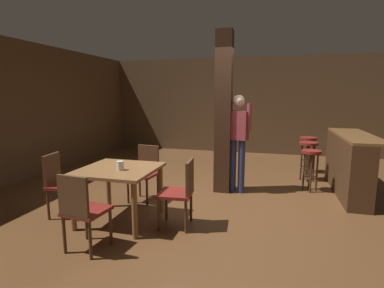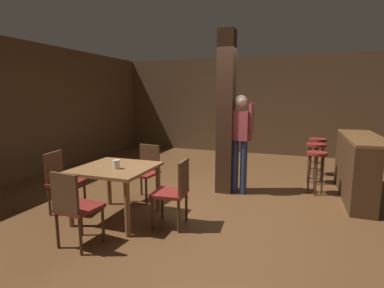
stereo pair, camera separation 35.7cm
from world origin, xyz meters
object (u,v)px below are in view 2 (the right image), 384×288
at_px(chair_east, 175,189).
at_px(napkin_cup, 116,164).
at_px(bar_stool_mid, 316,153).
at_px(chair_north, 146,169).
at_px(bar_stool_near, 316,163).
at_px(dining_table, 116,175).
at_px(bar_counter, 355,166).
at_px(chair_south, 74,205).
at_px(chair_west, 62,179).
at_px(bar_stool_far, 317,148).
at_px(standing_person, 240,137).

distance_m(chair_east, napkin_cup, 0.86).
height_order(chair_east, bar_stool_mid, chair_east).
distance_m(chair_north, bar_stool_mid, 3.31).
distance_m(chair_east, bar_stool_near, 2.72).
bearing_deg(dining_table, bar_counter, 32.97).
distance_m(dining_table, chair_south, 0.87).
distance_m(bar_counter, bar_stool_mid, 0.87).
bearing_deg(dining_table, chair_east, 2.24).
height_order(dining_table, chair_east, chair_east).
relative_size(chair_west, bar_stool_far, 1.12).
distance_m(napkin_cup, bar_counter, 3.91).
bearing_deg(bar_stool_near, chair_west, -149.37).
distance_m(chair_north, napkin_cup, 1.01).
distance_m(dining_table, bar_stool_far, 4.42).
bearing_deg(dining_table, standing_person, 49.91).
relative_size(chair_east, bar_counter, 0.44).
relative_size(dining_table, bar_stool_mid, 1.27).
xyz_separation_m(napkin_cup, bar_stool_mid, (2.62, 2.87, -0.21)).
distance_m(dining_table, bar_stool_near, 3.38).
xyz_separation_m(chair_west, standing_person, (2.31, 1.72, 0.50)).
xyz_separation_m(chair_north, chair_east, (0.87, -0.83, 0.00)).
bearing_deg(chair_south, standing_person, 61.34).
distance_m(bar_stool_near, bar_stool_mid, 0.71).
relative_size(dining_table, napkin_cup, 8.32).
relative_size(napkin_cup, bar_stool_far, 0.15).
relative_size(dining_table, chair_north, 1.12).
bearing_deg(chair_south, chair_east, 46.59).
xyz_separation_m(chair_north, napkin_cup, (0.08, -0.96, 0.30)).
bearing_deg(bar_stool_near, standing_person, -162.53).
height_order(standing_person, bar_stool_near, standing_person).
bearing_deg(chair_west, bar_stool_far, 43.68).
relative_size(chair_east, napkin_cup, 7.41).
relative_size(chair_south, bar_stool_far, 1.12).
bearing_deg(bar_counter, napkin_cup, -145.23).
bearing_deg(bar_stool_near, chair_south, -132.15).
height_order(bar_counter, bar_stool_mid, bar_counter).
xyz_separation_m(chair_east, napkin_cup, (-0.79, -0.13, 0.30)).
height_order(bar_counter, bar_stool_far, bar_counter).
distance_m(standing_person, bar_stool_far, 2.27).
xyz_separation_m(chair_east, bar_counter, (2.41, 2.09, 0.03)).
height_order(chair_south, bar_stool_mid, chair_south).
xyz_separation_m(dining_table, standing_person, (1.40, 1.67, 0.37)).
bearing_deg(bar_counter, dining_table, -147.03).
relative_size(chair_south, bar_counter, 0.44).
relative_size(dining_table, chair_west, 1.12).
distance_m(chair_west, bar_counter, 4.72).
height_order(chair_east, standing_person, standing_person).
relative_size(standing_person, bar_stool_mid, 2.18).
bearing_deg(standing_person, bar_stool_near, 17.47).
distance_m(chair_north, chair_west, 1.28).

